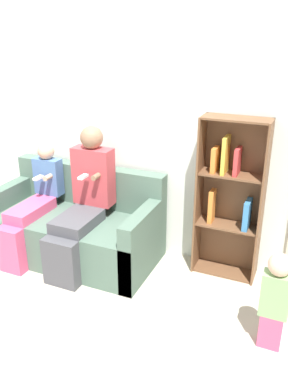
{
  "coord_description": "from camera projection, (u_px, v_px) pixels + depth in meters",
  "views": [
    {
      "loc": [
        2.06,
        -2.6,
        2.24
      ],
      "look_at": [
        0.68,
        0.57,
        0.81
      ],
      "focal_mm": 38.0,
      "sensor_mm": 36.0,
      "label": 1
    }
  ],
  "objects": [
    {
      "name": "toddler_standing",
      "position": [
        275.0,
        299.0,
        2.92
      ],
      "size": [
        0.21,
        0.17,
        0.78
      ],
      "color": "#DB4C75",
      "rests_on": "ground_plane"
    },
    {
      "name": "child_seated",
      "position": [
        33.0,
        204.0,
        4.1
      ],
      "size": [
        0.29,
        0.82,
        1.12
      ],
      "color": "#DB4C75",
      "rests_on": "ground_plane"
    },
    {
      "name": "back_wall",
      "position": [
        100.0,
        126.0,
        4.16
      ],
      "size": [
        10.0,
        0.06,
        2.55
      ],
      "color": "silver",
      "rests_on": "ground_plane"
    },
    {
      "name": "adult_seated",
      "position": [
        83.0,
        198.0,
        3.89
      ],
      "size": [
        0.4,
        0.82,
        1.36
      ],
      "color": "#47474C",
      "rests_on": "ground_plane"
    },
    {
      "name": "couch",
      "position": [
        76.0,
        229.0,
        4.17
      ],
      "size": [
        1.7,
        0.85,
        0.89
      ],
      "color": "#4C6656",
      "rests_on": "ground_plane"
    },
    {
      "name": "bookshelf",
      "position": [
        231.0,
        196.0,
        3.71
      ],
      "size": [
        0.59,
        0.26,
        1.52
      ],
      "color": "brown",
      "rests_on": "ground_plane"
    },
    {
      "name": "ground_plane",
      "position": [
        54.0,
        282.0,
        3.82
      ],
      "size": [
        14.0,
        14.0,
        0.0
      ],
      "primitive_type": "plane",
      "color": "#B2A893"
    }
  ]
}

